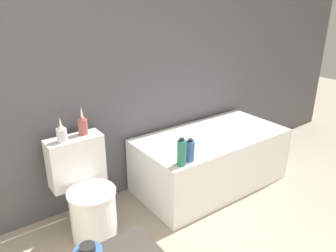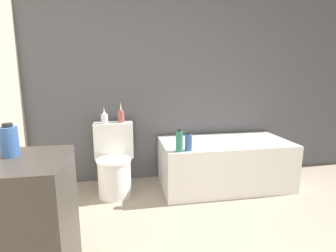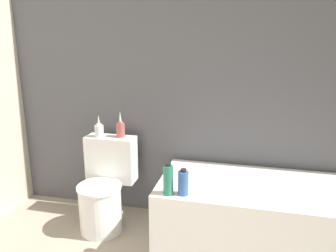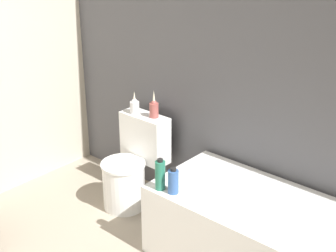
{
  "view_description": "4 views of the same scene",
  "coord_description": "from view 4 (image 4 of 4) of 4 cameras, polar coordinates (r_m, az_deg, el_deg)",
  "views": [
    {
      "loc": [
        -1.19,
        -0.06,
        1.74
      ],
      "look_at": [
        0.1,
        1.73,
        0.86
      ],
      "focal_mm": 35.0,
      "sensor_mm": 36.0,
      "label": 1
    },
    {
      "loc": [
        -0.35,
        -0.71,
        1.29
      ],
      "look_at": [
        0.12,
        1.88,
        0.75
      ],
      "focal_mm": 28.0,
      "sensor_mm": 36.0,
      "label": 2
    },
    {
      "loc": [
        0.67,
        -0.28,
        1.54
      ],
      "look_at": [
        0.17,
        1.79,
        0.98
      ],
      "focal_mm": 35.0,
      "sensor_mm": 36.0,
      "label": 3
    },
    {
      "loc": [
        2.02,
        -0.33,
        2.15
      ],
      "look_at": [
        0.14,
        1.82,
        0.93
      ],
      "focal_mm": 50.0,
      "sensor_mm": 36.0,
      "label": 4
    }
  ],
  "objects": [
    {
      "name": "wall_back_tiled",
      "position": [
        3.5,
        4.56,
        9.01
      ],
      "size": [
        6.4,
        0.06,
        2.6
      ],
      "color": "#4C4C51",
      "rests_on": "ground_plane"
    },
    {
      "name": "bathtub",
      "position": [
        3.23,
        10.94,
        -13.03
      ],
      "size": [
        1.44,
        0.73,
        0.53
      ],
      "color": "white",
      "rests_on": "ground"
    },
    {
      "name": "toilet",
      "position": [
        3.87,
        -4.41,
        -4.93
      ],
      "size": [
        0.43,
        0.53,
        0.74
      ],
      "color": "white",
      "rests_on": "ground"
    },
    {
      "name": "vase_gold",
      "position": [
        3.83,
        -4.1,
        2.49
      ],
      "size": [
        0.08,
        0.08,
        0.19
      ],
      "color": "silver",
      "rests_on": "toilet"
    },
    {
      "name": "vase_silver",
      "position": [
        3.73,
        -1.72,
        2.19
      ],
      "size": [
        0.07,
        0.07,
        0.23
      ],
      "color": "#994C47",
      "rests_on": "toilet"
    },
    {
      "name": "shampoo_bottle_tall",
      "position": [
        3.11,
        -0.96,
        -5.98
      ],
      "size": [
        0.07,
        0.07,
        0.22
      ],
      "color": "#267259",
      "rests_on": "bathtub"
    },
    {
      "name": "shampoo_bottle_short",
      "position": [
        3.08,
        0.65,
        -6.77
      ],
      "size": [
        0.07,
        0.07,
        0.18
      ],
      "color": "#335999",
      "rests_on": "bathtub"
    }
  ]
}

